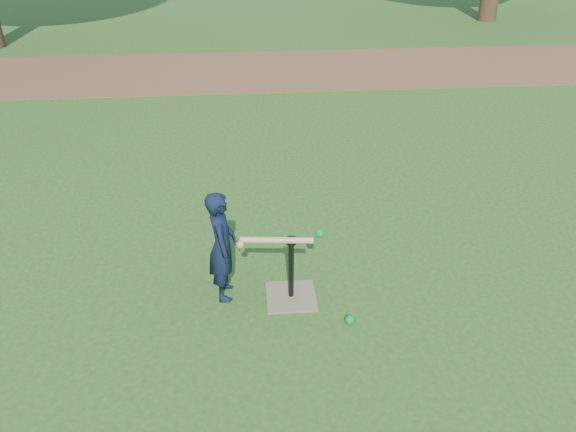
{
  "coord_description": "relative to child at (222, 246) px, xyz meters",
  "views": [
    {
      "loc": [
        -0.45,
        -3.66,
        3.06
      ],
      "look_at": [
        -0.08,
        0.51,
        0.65
      ],
      "focal_mm": 35.0,
      "sensor_mm": 36.0,
      "label": 1
    }
  ],
  "objects": [
    {
      "name": "dirt_strip",
      "position": [
        0.65,
        7.18,
        -0.5
      ],
      "size": [
        24.0,
        3.0,
        0.01
      ],
      "primitive_type": "cube",
      "color": "brown",
      "rests_on": "ground"
    },
    {
      "name": "wiffle_ball_ground",
      "position": [
        1.02,
        -0.49,
        -0.46
      ],
      "size": [
        0.08,
        0.08,
        0.08
      ],
      "primitive_type": "sphere",
      "color": "#0C8D29",
      "rests_on": "ground"
    },
    {
      "name": "batting_tee",
      "position": [
        0.57,
        -0.11,
        -0.39
      ],
      "size": [
        0.44,
        0.44,
        0.61
      ],
      "color": "#827152",
      "rests_on": "ground"
    },
    {
      "name": "child",
      "position": [
        0.0,
        0.0,
        0.0
      ],
      "size": [
        0.25,
        0.37,
        1.0
      ],
      "primitive_type": "imported",
      "rotation": [
        0.0,
        0.0,
        1.6
      ],
      "color": "black",
      "rests_on": "ground"
    },
    {
      "name": "ground",
      "position": [
        0.65,
        -0.32,
        -0.5
      ],
      "size": [
        80.0,
        80.0,
        0.0
      ],
      "primitive_type": "plane",
      "color": "#285116",
      "rests_on": "ground"
    },
    {
      "name": "swing_action",
      "position": [
        0.5,
        -0.13,
        0.12
      ],
      "size": [
        0.73,
        0.13,
        0.13
      ],
      "color": "tan",
      "rests_on": "ground"
    }
  ]
}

